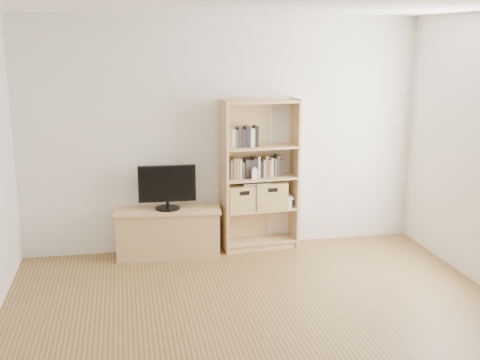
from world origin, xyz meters
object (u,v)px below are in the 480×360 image
object	(u,v)px
television	(167,187)
baby_monitor	(254,174)
laptop	(256,183)
tv_stand	(168,233)
basket_left	(241,197)
basket_right	(269,194)
bookshelf	(260,175)

from	to	relation	value
television	baby_monitor	world-z (taller)	television
laptop	tv_stand	bearing A→B (deg)	-175.68
basket_left	laptop	distance (m)	0.23
television	baby_monitor	xyz separation A→B (m)	(0.96, -0.05, 0.12)
television	basket_right	world-z (taller)	television
television	basket_left	bearing A→B (deg)	4.50
baby_monitor	laptop	distance (m)	0.16
baby_monitor	laptop	world-z (taller)	baby_monitor
basket_right	laptop	size ratio (longest dim) A/B	1.19
tv_stand	laptop	world-z (taller)	laptop
television	baby_monitor	distance (m)	0.97
tv_stand	basket_right	world-z (taller)	basket_right
television	basket_left	distance (m)	0.84
tv_stand	basket_left	size ratio (longest dim) A/B	3.23
television	basket_right	xyz separation A→B (m)	(1.15, 0.06, -0.15)
bookshelf	basket_right	world-z (taller)	bookshelf
baby_monitor	television	bearing A→B (deg)	172.39
television	basket_left	world-z (taller)	television
bookshelf	television	size ratio (longest dim) A/B	2.75
basket_right	laptop	bearing A→B (deg)	-178.40
basket_left	television	bearing A→B (deg)	174.94
laptop	basket_right	bearing A→B (deg)	7.34
baby_monitor	basket_left	size ratio (longest dim) A/B	0.33
baby_monitor	bookshelf	bearing A→B (deg)	44.93
television	laptop	bearing A→B (deg)	4.82
tv_stand	bookshelf	distance (m)	1.21
baby_monitor	basket_left	distance (m)	0.32
tv_stand	basket_left	distance (m)	0.90
laptop	baby_monitor	bearing A→B (deg)	-110.26
television	basket_right	bearing A→B (deg)	5.23
baby_monitor	tv_stand	bearing A→B (deg)	172.39
baby_monitor	basket_left	xyz separation A→B (m)	(-0.14, 0.08, -0.28)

